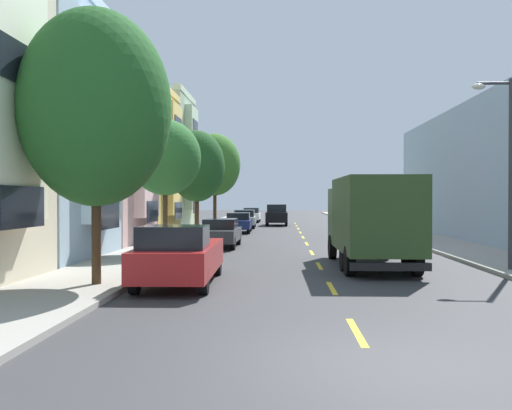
{
  "coord_description": "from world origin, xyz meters",
  "views": [
    {
      "loc": [
        -1.38,
        -8.24,
        2.45
      ],
      "look_at": [
        -3.1,
        29.3,
        2.02
      ],
      "focal_mm": 38.94,
      "sensor_mm": 36.0,
      "label": 1
    }
  ],
  "objects_px": {
    "street_tree_nearest": "(96,108)",
    "delivery_box_truck": "(371,216)",
    "street_tree_third": "(197,166)",
    "parked_pickup_red": "(180,256)",
    "street_tree_second": "(165,158)",
    "street_lamp": "(506,158)",
    "moving_black_sedan": "(277,215)",
    "parked_pickup_burgundy": "(381,227)",
    "street_tree_farthest": "(215,165)",
    "parked_wagon_silver": "(245,218)",
    "parked_sedan_champagne": "(359,221)",
    "parked_sedan_navy": "(239,222)",
    "parked_sedan_charcoal": "(220,232)",
    "parked_hatchback_white": "(251,215)"
  },
  "relations": [
    {
      "from": "street_tree_nearest",
      "to": "moving_black_sedan",
      "type": "xyz_separation_m",
      "value": [
        4.6,
        35.94,
        -3.92
      ]
    },
    {
      "from": "parked_pickup_red",
      "to": "street_tree_nearest",
      "type": "bearing_deg",
      "value": -158.69
    },
    {
      "from": "street_tree_nearest",
      "to": "parked_hatchback_white",
      "type": "bearing_deg",
      "value": 87.39
    },
    {
      "from": "parked_wagon_silver",
      "to": "parked_sedan_champagne",
      "type": "bearing_deg",
      "value": -26.31
    },
    {
      "from": "parked_sedan_charcoal",
      "to": "parked_sedan_navy",
      "type": "distance_m",
      "value": 12.06
    },
    {
      "from": "street_tree_farthest",
      "to": "parked_wagon_silver",
      "type": "relative_size",
      "value": 1.52
    },
    {
      "from": "parked_sedan_champagne",
      "to": "parked_wagon_silver",
      "type": "relative_size",
      "value": 0.96
    },
    {
      "from": "street_tree_farthest",
      "to": "parked_pickup_red",
      "type": "distance_m",
      "value": 26.45
    },
    {
      "from": "street_tree_farthest",
      "to": "delivery_box_truck",
      "type": "bearing_deg",
      "value": -69.36
    },
    {
      "from": "street_tree_second",
      "to": "parked_pickup_red",
      "type": "relative_size",
      "value": 1.07
    },
    {
      "from": "delivery_box_truck",
      "to": "parked_pickup_red",
      "type": "bearing_deg",
      "value": -145.0
    },
    {
      "from": "street_tree_third",
      "to": "street_tree_second",
      "type": "bearing_deg",
      "value": -90.0
    },
    {
      "from": "street_tree_nearest",
      "to": "street_lamp",
      "type": "bearing_deg",
      "value": 16.35
    },
    {
      "from": "parked_hatchback_white",
      "to": "street_tree_second",
      "type": "bearing_deg",
      "value": -93.3
    },
    {
      "from": "street_tree_third",
      "to": "parked_pickup_red",
      "type": "xyz_separation_m",
      "value": [
        2.12,
        -17.08,
        -3.55
      ]
    },
    {
      "from": "street_tree_farthest",
      "to": "delivery_box_truck",
      "type": "height_order",
      "value": "street_tree_farthest"
    },
    {
      "from": "street_tree_second",
      "to": "moving_black_sedan",
      "type": "xyz_separation_m",
      "value": [
        4.6,
        26.98,
        -3.24
      ]
    },
    {
      "from": "street_tree_nearest",
      "to": "moving_black_sedan",
      "type": "height_order",
      "value": "street_tree_nearest"
    },
    {
      "from": "street_tree_nearest",
      "to": "delivery_box_truck",
      "type": "bearing_deg",
      "value": 31.79
    },
    {
      "from": "delivery_box_truck",
      "to": "parked_sedan_champagne",
      "type": "xyz_separation_m",
      "value": [
        2.64,
        22.09,
        -1.08
      ]
    },
    {
      "from": "street_tree_nearest",
      "to": "street_tree_farthest",
      "type": "height_order",
      "value": "street_tree_nearest"
    },
    {
      "from": "street_tree_nearest",
      "to": "street_tree_farthest",
      "type": "xyz_separation_m",
      "value": [
        -0.0,
        26.86,
        0.11
      ]
    },
    {
      "from": "parked_hatchback_white",
      "to": "moving_black_sedan",
      "type": "xyz_separation_m",
      "value": [
        2.67,
        -6.38,
        0.23
      ]
    },
    {
      "from": "parked_pickup_burgundy",
      "to": "parked_pickup_red",
      "type": "distance_m",
      "value": 18.03
    },
    {
      "from": "parked_pickup_burgundy",
      "to": "parked_pickup_red",
      "type": "xyz_separation_m",
      "value": [
        -8.53,
        -15.89,
        0.0
      ]
    },
    {
      "from": "street_tree_nearest",
      "to": "street_tree_farthest",
      "type": "relative_size",
      "value": 1.03
    },
    {
      "from": "street_tree_nearest",
      "to": "street_lamp",
      "type": "height_order",
      "value": "street_tree_nearest"
    },
    {
      "from": "street_lamp",
      "to": "parked_wagon_silver",
      "type": "distance_m",
      "value": 29.98
    },
    {
      "from": "parked_wagon_silver",
      "to": "street_tree_third",
      "type": "bearing_deg",
      "value": -98.07
    },
    {
      "from": "street_tree_third",
      "to": "parked_pickup_red",
      "type": "relative_size",
      "value": 1.19
    },
    {
      "from": "parked_sedan_champagne",
      "to": "parked_sedan_navy",
      "type": "relative_size",
      "value": 1.0
    },
    {
      "from": "street_tree_second",
      "to": "street_tree_farthest",
      "type": "bearing_deg",
      "value": 90.0
    },
    {
      "from": "street_tree_third",
      "to": "parked_sedan_charcoal",
      "type": "relative_size",
      "value": 1.41
    },
    {
      "from": "street_lamp",
      "to": "delivery_box_truck",
      "type": "distance_m",
      "value": 4.8
    },
    {
      "from": "street_tree_second",
      "to": "parked_sedan_navy",
      "type": "distance_m",
      "value": 16.66
    },
    {
      "from": "street_tree_farthest",
      "to": "parked_hatchback_white",
      "type": "distance_m",
      "value": 16.15
    },
    {
      "from": "street_lamp",
      "to": "delivery_box_truck",
      "type": "height_order",
      "value": "street_lamp"
    },
    {
      "from": "street_tree_third",
      "to": "parked_sedan_navy",
      "type": "xyz_separation_m",
      "value": [
        1.93,
        7.23,
        -3.63
      ]
    },
    {
      "from": "parked_hatchback_white",
      "to": "parked_sedan_charcoal",
      "type": "height_order",
      "value": "parked_hatchback_white"
    },
    {
      "from": "delivery_box_truck",
      "to": "street_tree_second",
      "type": "bearing_deg",
      "value": 154.75
    },
    {
      "from": "delivery_box_truck",
      "to": "parked_sedan_champagne",
      "type": "height_order",
      "value": "delivery_box_truck"
    },
    {
      "from": "street_tree_farthest",
      "to": "parked_hatchback_white",
      "type": "height_order",
      "value": "street_tree_farthest"
    },
    {
      "from": "street_tree_second",
      "to": "parked_sedan_champagne",
      "type": "relative_size",
      "value": 1.26
    },
    {
      "from": "parked_hatchback_white",
      "to": "moving_black_sedan",
      "type": "relative_size",
      "value": 0.84
    },
    {
      "from": "parked_pickup_burgundy",
      "to": "parked_sedan_navy",
      "type": "relative_size",
      "value": 1.17
    },
    {
      "from": "street_tree_third",
      "to": "parked_wagon_silver",
      "type": "xyz_separation_m",
      "value": [
        1.94,
        13.67,
        -3.57
      ]
    },
    {
      "from": "street_tree_farthest",
      "to": "parked_pickup_burgundy",
      "type": "distance_m",
      "value": 15.29
    },
    {
      "from": "street_tree_second",
      "to": "parked_sedan_navy",
      "type": "xyz_separation_m",
      "value": [
        1.93,
        16.18,
        -3.48
      ]
    },
    {
      "from": "street_tree_second",
      "to": "street_lamp",
      "type": "relative_size",
      "value": 0.92
    },
    {
      "from": "street_tree_second",
      "to": "street_lamp",
      "type": "xyz_separation_m",
      "value": [
        12.34,
        -5.33,
        -0.44
      ]
    }
  ]
}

